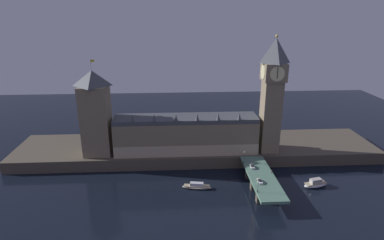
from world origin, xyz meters
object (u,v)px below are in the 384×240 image
Objects in this scene: car_northbound_trail at (260,181)px; boat_downstream at (315,184)px; victoria_tower at (96,113)px; pedestrian_mid_walk at (272,172)px; car_northbound_lead at (252,167)px; street_lamp_near at (258,183)px; boat_upstream at (197,186)px; clock_tower at (272,93)px; street_lamp_far at (244,156)px.

car_northbound_trail reaches higher than boat_downstream.
pedestrian_mid_walk is (93.36, -31.67, -23.06)m from victoria_tower.
car_northbound_lead is 15.41m from car_northbound_trail.
boat_upstream is at bearing 147.46° from street_lamp_near.
car_northbound_trail is at bearing -133.65° from pedestrian_mid_walk.
boat_downstream is (31.29, 6.91, -6.48)m from car_northbound_trail.
boat_upstream is (-26.62, 16.98, -10.76)m from street_lamp_near.
clock_tower is at bearing 78.07° from pedestrian_mid_walk.
street_lamp_far is at bearing -13.37° from victoria_tower.
boat_upstream is at bearing 178.37° from boat_downstream.
car_northbound_lead is at bearing 142.21° from pedestrian_mid_walk.
street_lamp_far is at bearing 133.59° from pedestrian_mid_walk.
street_lamp_far is (-17.83, -16.93, -30.60)m from clock_tower.
street_lamp_near is at bearing -30.88° from victoria_tower.
car_northbound_lead is 24.26m from street_lamp_near.
car_northbound_lead is 7.50m from street_lamp_far.
pedestrian_mid_walk reaches higher than car_northbound_lead.
car_northbound_lead is 1.00× the size of car_northbound_trail.
street_lamp_far is 0.46× the size of boat_upstream.
boat_upstream is (-26.62, -12.46, -10.60)m from street_lamp_far.
car_northbound_trail is 2.74× the size of pedestrian_mid_walk.
clock_tower reaches higher than boat_downstream.
clock_tower reaches higher than street_lamp_near.
street_lamp_far reaches higher than car_northbound_trail.
boat_downstream is (22.84, -1.94, -6.69)m from pedestrian_mid_walk.
pedestrian_mid_walk is (-6.16, -29.19, -34.08)m from clock_tower.
car_northbound_lead is 0.66× the size of street_lamp_far.
boat_downstream is at bearing 23.84° from street_lamp_near.
clock_tower reaches higher than victoria_tower.
victoria_tower reaches higher than street_lamp_far.
car_northbound_lead is 10.69m from pedestrian_mid_walk.
street_lamp_far is (-0.00, 29.44, -0.16)m from street_lamp_near.
street_lamp_near is (81.70, -48.85, -19.42)m from victoria_tower.
street_lamp_near is 0.54× the size of boat_downstream.
street_lamp_far reaches higher than boat_downstream.
clock_tower is 14.55× the size of car_northbound_trail.
street_lamp_far is at bearing 157.64° from boat_downstream.
car_northbound_trail reaches higher than boat_upstream.
clock_tower is 53.93m from boat_downstream.
boat_upstream is (-44.45, -29.39, -41.20)m from clock_tower.
pedestrian_mid_walk is 0.13× the size of boat_downstream.
boat_downstream is at bearing -1.63° from boat_upstream.
street_lamp_far reaches higher than pedestrian_mid_walk.
victoria_tower is 7.83× the size of street_lamp_far.
car_northbound_lead is at bearing 90.00° from car_northbound_trail.
boat_downstream is (31.29, -8.49, -6.51)m from car_northbound_lead.
boat_upstream is (-38.29, -0.20, -7.12)m from pedestrian_mid_walk.
car_northbound_trail is 31.83m from boat_upstream.
victoria_tower is at bearing 154.49° from car_northbound_trail.
car_northbound_trail is at bearing -90.00° from car_northbound_lead.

